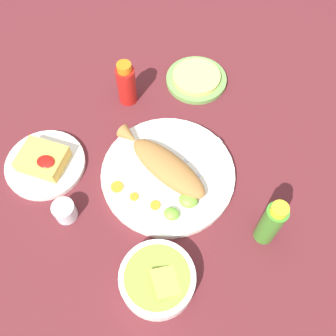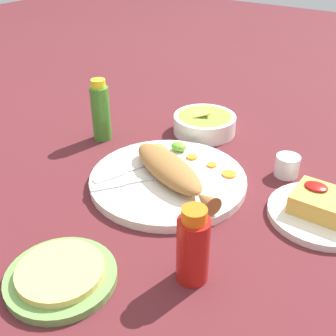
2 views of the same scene
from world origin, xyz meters
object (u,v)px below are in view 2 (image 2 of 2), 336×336
(fork_near, at_px, (129,182))
(fork_far, at_px, (129,170))
(tortilla_plate, at_px, (61,277))
(hot_sauce_bottle_green, at_px, (101,111))
(guacamole_bowl, at_px, (204,123))
(fried_fish, at_px, (171,170))
(hot_sauce_bottle_red, at_px, (193,247))
(salt_cup, at_px, (287,167))
(main_plate, at_px, (168,180))
(side_plate_fries, at_px, (321,214))

(fork_near, distance_m, fork_far, 0.05)
(tortilla_plate, bearing_deg, hot_sauce_bottle_green, -55.25)
(fork_far, distance_m, tortilla_plate, 0.30)
(guacamole_bowl, bearing_deg, fried_fish, 105.70)
(hot_sauce_bottle_red, height_order, salt_cup, hot_sauce_bottle_red)
(main_plate, relative_size, tortilla_plate, 1.89)
(main_plate, relative_size, side_plate_fries, 1.66)
(hot_sauce_bottle_green, bearing_deg, fork_far, 148.00)
(hot_sauce_bottle_green, height_order, salt_cup, hot_sauce_bottle_green)
(fried_fish, bearing_deg, tortilla_plate, 116.44)
(fried_fish, bearing_deg, main_plate, 0.00)
(main_plate, relative_size, hot_sauce_bottle_red, 2.48)
(fork_near, distance_m, salt_cup, 0.34)
(hot_sauce_bottle_green, relative_size, side_plate_fries, 0.78)
(hot_sauce_bottle_red, height_order, side_plate_fries, hot_sauce_bottle_red)
(fried_fish, xyz_separation_m, hot_sauce_bottle_green, (0.26, -0.08, 0.03))
(fried_fish, bearing_deg, side_plate_fries, -140.75)
(fork_far, relative_size, salt_cup, 3.43)
(hot_sauce_bottle_green, relative_size, salt_cup, 2.97)
(side_plate_fries, relative_size, tortilla_plate, 1.14)
(fork_far, relative_size, tortilla_plate, 1.03)
(fork_near, bearing_deg, side_plate_fries, 148.01)
(fork_near, height_order, salt_cup, salt_cup)
(main_plate, relative_size, salt_cup, 6.32)
(hot_sauce_bottle_red, xyz_separation_m, side_plate_fries, (-0.12, -0.27, -0.05))
(fork_far, bearing_deg, salt_cup, 149.03)
(salt_cup, bearing_deg, tortilla_plate, 70.94)
(fork_near, xyz_separation_m, hot_sauce_bottle_red, (-0.23, 0.13, 0.04))
(fried_fish, height_order, fork_near, fried_fish)
(fork_far, distance_m, hot_sauce_bottle_green, 0.21)
(main_plate, distance_m, salt_cup, 0.26)
(tortilla_plate, bearing_deg, hot_sauce_bottle_red, -142.76)
(fork_far, relative_size, hot_sauce_bottle_green, 1.15)
(hot_sauce_bottle_green, height_order, tortilla_plate, hot_sauce_bottle_green)
(tortilla_plate, bearing_deg, guacamole_bowl, -81.84)
(side_plate_fries, bearing_deg, guacamole_bowl, -26.78)
(fork_near, relative_size, side_plate_fries, 0.80)
(main_plate, distance_m, fried_fish, 0.03)
(side_plate_fries, bearing_deg, hot_sauce_bottle_green, -0.74)
(hot_sauce_bottle_green, xyz_separation_m, guacamole_bowl, (-0.19, -0.17, -0.05))
(hot_sauce_bottle_green, bearing_deg, salt_cup, -167.69)
(fried_fish, bearing_deg, hot_sauce_bottle_red, 156.49)
(fried_fish, relative_size, salt_cup, 5.21)
(main_plate, distance_m, hot_sauce_bottle_green, 0.27)
(guacamole_bowl, bearing_deg, fork_far, 86.16)
(side_plate_fries, height_order, tortilla_plate, same)
(fork_far, xyz_separation_m, tortilla_plate, (-0.10, 0.29, -0.01))
(salt_cup, bearing_deg, fried_fish, 44.88)
(main_plate, xyz_separation_m, hot_sauce_bottle_green, (0.25, -0.08, 0.06))
(side_plate_fries, bearing_deg, fork_far, 14.94)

